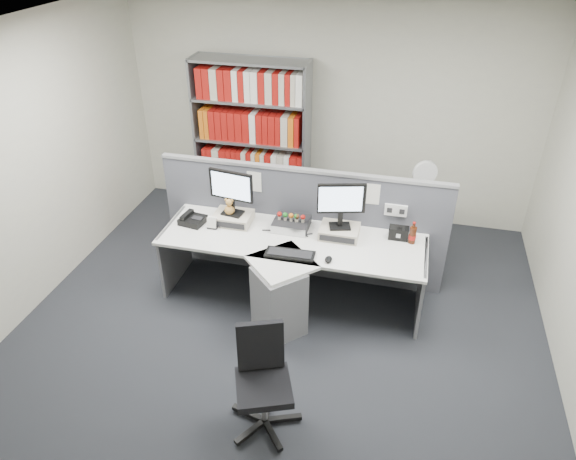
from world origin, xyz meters
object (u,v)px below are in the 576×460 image
(filing_cabinet, at_px, (417,225))
(shelving_unit, at_px, (252,143))
(desk, at_px, (287,274))
(desk_fan, at_px, (424,175))
(office_chair, at_px, (263,376))
(desktop_pc, at_px, (291,224))
(monitor_right, at_px, (341,202))
(speaker, at_px, (399,233))
(keyboard, at_px, (290,254))
(monitor_left, at_px, (231,189))
(cola_bottle, at_px, (413,235))
(desk_calendar, at_px, (212,224))
(mouse, at_px, (328,259))
(desk_phone, at_px, (192,220))

(filing_cabinet, bearing_deg, shelving_unit, 167.93)
(desk, height_order, desk_fan, desk_fan)
(office_chair, bearing_deg, desktop_pc, 96.36)
(monitor_right, distance_m, speaker, 0.66)
(keyboard, bearing_deg, monitor_left, 147.67)
(speaker, bearing_deg, desk_fan, 78.12)
(cola_bottle, bearing_deg, desk_fan, 86.27)
(desk, height_order, keyboard, keyboard)
(cola_bottle, bearing_deg, desktop_pc, -179.39)
(shelving_unit, bearing_deg, cola_bottle, -34.89)
(desk, height_order, desk_calendar, desk_calendar)
(monitor_right, distance_m, keyboard, 0.70)
(shelving_unit, xyz_separation_m, office_chair, (1.04, -3.17, -0.51))
(filing_cabinet, bearing_deg, monitor_right, -126.84)
(speaker, bearing_deg, shelving_unit, 144.17)
(shelving_unit, bearing_deg, filing_cabinet, -12.07)
(desktop_pc, bearing_deg, monitor_left, -176.98)
(mouse, xyz_separation_m, desk_fan, (0.79, 1.47, 0.25))
(desk_calendar, height_order, filing_cabinet, desk_calendar)
(keyboard, height_order, desk_phone, desk_phone)
(desk, relative_size, keyboard, 5.58)
(cola_bottle, xyz_separation_m, filing_cabinet, (0.06, 0.97, -0.46))
(filing_cabinet, bearing_deg, desk_phone, -153.42)
(desk_phone, distance_m, filing_cabinet, 2.56)
(filing_cabinet, height_order, office_chair, office_chair)
(speaker, relative_size, office_chair, 0.22)
(mouse, bearing_deg, desktop_pc, 133.85)
(speaker, bearing_deg, desk_phone, -174.34)
(monitor_left, distance_m, desk_phone, 0.54)
(monitor_left, height_order, keyboard, monitor_left)
(monitor_right, height_order, cola_bottle, monitor_right)
(keyboard, distance_m, filing_cabinet, 1.90)
(monitor_left, height_order, shelving_unit, shelving_unit)
(monitor_right, bearing_deg, desk, -138.83)
(keyboard, height_order, speaker, speaker)
(desktop_pc, bearing_deg, shelving_unit, 120.58)
(desktop_pc, bearing_deg, desk, -82.69)
(monitor_right, distance_m, office_chair, 1.84)
(monitor_left, xyz_separation_m, monitor_right, (1.10, 0.00, -0.00))
(desk, distance_m, keyboard, 0.29)
(desk_calendar, height_order, shelving_unit, shelving_unit)
(desk, relative_size, cola_bottle, 11.34)
(keyboard, bearing_deg, desk_phone, 163.26)
(monitor_left, xyz_separation_m, office_chair, (0.80, -1.70, -0.64))
(shelving_unit, xyz_separation_m, desk_fan, (2.10, -0.45, 0.01))
(monitor_left, distance_m, desktop_pc, 0.69)
(desk, xyz_separation_m, cola_bottle, (1.14, 0.43, 0.35))
(filing_cabinet, bearing_deg, cola_bottle, -93.73)
(keyboard, distance_m, office_chair, 1.28)
(keyboard, bearing_deg, speaker, 29.36)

